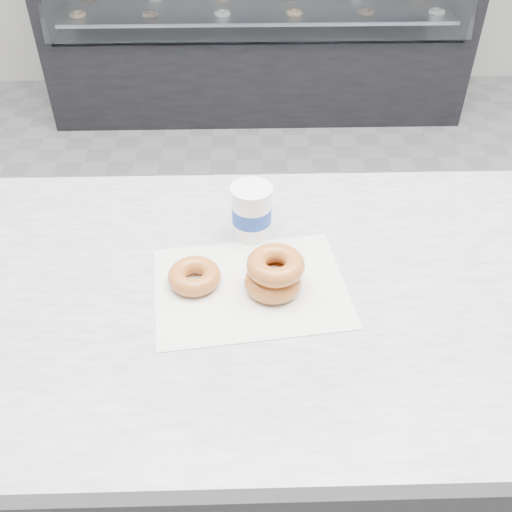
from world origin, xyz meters
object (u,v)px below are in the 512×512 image
Objects in this scene: coffee_cup at (252,211)px; counter at (292,428)px; donut_stack at (274,273)px; donut_single at (194,276)px; display_case at (258,24)px.

counter is at bearing -48.93° from coffee_cup.
donut_single is at bearing 172.86° from donut_stack.
coffee_cup reaches higher than counter.
counter is 1.28× the size of display_case.
donut_single is (-0.19, 0.01, 0.47)m from counter.
donut_single is 0.87× the size of coffee_cup.
counter is at bearing 8.04° from donut_stack.
donut_single is at bearing -114.27° from coffee_cup.
coffee_cup is (-0.09, -2.57, 0.46)m from display_case.
donut_stack is at bearing -171.96° from counter.
donut_single is at bearing -94.05° from display_case.
display_case is 2.76m from donut_stack.
donut_stack reaches higher than counter.
counter is 0.50m from donut_single.
counter is at bearing -3.17° from donut_single.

